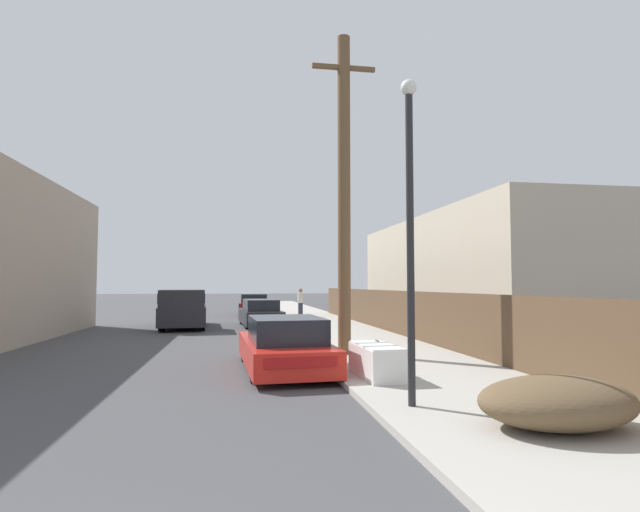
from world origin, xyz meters
TOP-DOWN VIEW (x-y plane):
  - sidewalk_curb at (5.30, 23.50)m, footprint 4.20×63.00m
  - discarded_fridge at (3.98, 7.72)m, footprint 0.78×1.79m
  - parked_sports_car_red at (2.25, 9.48)m, footprint 2.06×4.79m
  - car_parked_mid at (2.26, 22.02)m, footprint 2.06×4.77m
  - car_parked_far at (2.27, 31.03)m, footprint 2.05×4.69m
  - pickup_truck at (-1.28, 21.35)m, footprint 2.37×5.61m
  - utility_pole at (4.05, 11.13)m, footprint 1.80×0.35m
  - street_lamp at (3.85, 5.26)m, footprint 0.26×0.26m
  - brush_pile at (5.32, 3.78)m, footprint 2.13×1.53m
  - wooden_fence at (7.25, 15.96)m, footprint 0.08×29.53m
  - building_right_house at (12.65, 20.93)m, footprint 6.00×17.51m
  - pedestrian at (4.87, 27.24)m, footprint 0.34×0.34m

SIDE VIEW (x-z plane):
  - sidewalk_curb at x=5.30m, z-range 0.00..0.12m
  - discarded_fridge at x=3.98m, z-range 0.11..0.79m
  - brush_pile at x=5.32m, z-range 0.12..0.80m
  - parked_sports_car_red at x=2.25m, z-range -0.06..1.20m
  - car_parked_mid at x=2.26m, z-range -0.04..1.26m
  - car_parked_far at x=2.27m, z-range -0.04..1.35m
  - pickup_truck at x=-1.28m, z-range 0.00..1.78m
  - wooden_fence at x=7.25m, z-range 0.12..1.77m
  - pedestrian at x=4.87m, z-range 0.14..1.81m
  - building_right_house at x=12.65m, z-range 0.00..5.27m
  - street_lamp at x=3.85m, z-range 0.51..5.71m
  - utility_pole at x=4.05m, z-range 0.20..9.08m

